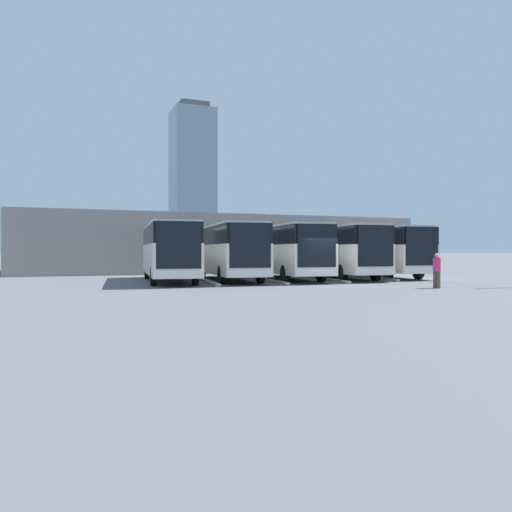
% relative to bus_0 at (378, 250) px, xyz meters
% --- Properties ---
extents(ground_plane, '(600.00, 600.00, 0.00)m').
position_rel_bus_0_xyz_m(ground_plane, '(7.42, 5.92, -1.89)').
color(ground_plane, '#5B5B60').
extents(bus_0, '(3.61, 11.02, 3.40)m').
position_rel_bus_0_xyz_m(bus_0, '(0.00, 0.00, 0.00)').
color(bus_0, silver).
rests_on(bus_0, ground_plane).
extents(curb_divider_0, '(1.02, 7.44, 0.15)m').
position_rel_bus_0_xyz_m(curb_divider_0, '(1.85, 1.60, -1.82)').
color(curb_divider_0, '#9E9E99').
rests_on(curb_divider_0, ground_plane).
extents(bus_1, '(3.61, 11.02, 3.40)m').
position_rel_bus_0_xyz_m(bus_1, '(3.71, 0.61, 0.00)').
color(bus_1, silver).
rests_on(bus_1, ground_plane).
extents(curb_divider_1, '(1.02, 7.44, 0.15)m').
position_rel_bus_0_xyz_m(curb_divider_1, '(5.57, 2.21, -1.82)').
color(curb_divider_1, '#9E9E99').
rests_on(curb_divider_1, ground_plane).
extents(bus_2, '(3.61, 11.02, 3.40)m').
position_rel_bus_0_xyz_m(bus_2, '(7.43, 0.56, 0.00)').
color(bus_2, silver).
rests_on(bus_2, ground_plane).
extents(curb_divider_2, '(1.02, 7.44, 0.15)m').
position_rel_bus_0_xyz_m(curb_divider_2, '(9.28, 2.16, -1.82)').
color(curb_divider_2, '#9E9E99').
rests_on(curb_divider_2, ground_plane).
extents(bus_3, '(3.61, 11.02, 3.40)m').
position_rel_bus_0_xyz_m(bus_3, '(11.14, 0.28, 0.00)').
color(bus_3, silver).
rests_on(bus_3, ground_plane).
extents(curb_divider_3, '(1.02, 7.44, 0.15)m').
position_rel_bus_0_xyz_m(curb_divider_3, '(12.99, 1.88, -1.82)').
color(curb_divider_3, '#9E9E99').
rests_on(curb_divider_3, ground_plane).
extents(bus_4, '(3.61, 11.02, 3.40)m').
position_rel_bus_0_xyz_m(bus_4, '(14.85, 0.22, 0.00)').
color(bus_4, silver).
rests_on(bus_4, ground_plane).
extents(pedestrian, '(0.41, 0.41, 1.71)m').
position_rel_bus_0_xyz_m(pedestrian, '(3.65, 10.17, -0.97)').
color(pedestrian, brown).
rests_on(pedestrian, ground_plane).
extents(station_building, '(34.60, 14.54, 4.90)m').
position_rel_bus_0_xyz_m(station_building, '(7.42, -14.73, 0.59)').
color(station_building, gray).
rests_on(station_building, ground_plane).
extents(office_tower, '(14.57, 14.57, 54.83)m').
position_rel_bus_0_xyz_m(office_tower, '(-22.87, -146.28, 24.92)').
color(office_tower, '#7F8EA3').
rests_on(office_tower, ground_plane).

